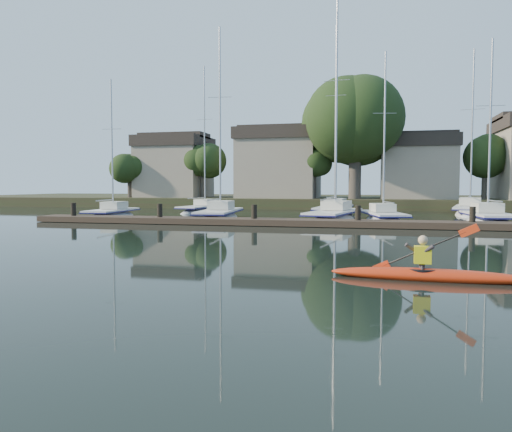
% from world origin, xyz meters
% --- Properties ---
extents(ground, '(160.00, 160.00, 0.00)m').
position_xyz_m(ground, '(0.00, 0.00, 0.00)').
color(ground, black).
rests_on(ground, ground).
extents(kayak, '(4.88, 1.13, 1.55)m').
position_xyz_m(kayak, '(5.21, -1.56, 0.19)').
color(kayak, red).
rests_on(kayak, ground).
extents(dock, '(34.00, 2.00, 1.80)m').
position_xyz_m(dock, '(0.00, 14.00, 0.20)').
color(dock, '#3E3023').
rests_on(dock, ground).
extents(sailboat_0, '(2.51, 7.21, 11.23)m').
position_xyz_m(sailboat_0, '(-14.78, 18.45, -0.18)').
color(sailboat_0, white).
rests_on(sailboat_0, ground).
extents(sailboat_1, '(3.04, 9.02, 14.48)m').
position_xyz_m(sailboat_1, '(-6.52, 18.41, -0.20)').
color(sailboat_1, white).
rests_on(sailboat_1, ground).
extents(sailboat_2, '(3.88, 9.87, 15.93)m').
position_xyz_m(sailboat_2, '(1.30, 19.02, -0.20)').
color(sailboat_2, white).
rests_on(sailboat_2, ground).
extents(sailboat_3, '(3.47, 7.79, 12.17)m').
position_xyz_m(sailboat_3, '(4.50, 18.99, -0.18)').
color(sailboat_3, white).
rests_on(sailboat_3, ground).
extents(sailboat_4, '(2.66, 7.50, 12.55)m').
position_xyz_m(sailboat_4, '(10.71, 18.39, -0.20)').
color(sailboat_4, white).
rests_on(sailboat_4, ground).
extents(sailboat_5, '(3.00, 8.51, 13.80)m').
position_xyz_m(sailboat_5, '(-10.58, 26.66, -0.17)').
color(sailboat_5, white).
rests_on(sailboat_5, ground).
extents(sailboat_6, '(2.97, 10.48, 16.44)m').
position_xyz_m(sailboat_6, '(0.70, 26.48, -0.19)').
color(sailboat_6, white).
rests_on(sailboat_6, ground).
extents(sailboat_7, '(4.07, 9.23, 14.42)m').
position_xyz_m(sailboat_7, '(11.27, 27.78, -0.21)').
color(sailboat_7, white).
rests_on(sailboat_7, ground).
extents(shore, '(90.00, 25.25, 12.75)m').
position_xyz_m(shore, '(1.61, 40.29, 3.23)').
color(shore, '#28361B').
rests_on(shore, ground).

